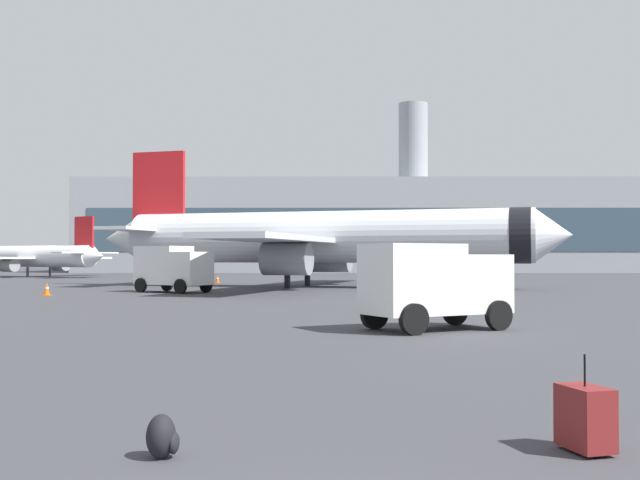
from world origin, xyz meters
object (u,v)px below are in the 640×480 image
cargo_van (434,282)px  safety_cone_far (47,289)px  service_truck (173,267)px  safety_cone_near (217,279)px  traveller_backpack (162,437)px  airplane_at_gate (321,238)px  safety_cone_mid (191,280)px  airplane_taxiing (33,256)px  safety_cone_outer (494,293)px  rolling_suitcase (585,418)px

cargo_van → safety_cone_far: 28.05m
service_truck → cargo_van: service_truck is taller
cargo_van → safety_cone_near: (-12.47, 41.77, -1.11)m
service_truck → traveller_backpack: 39.94m
airplane_at_gate → safety_cone_mid: bearing=149.9°
airplane_taxiing → service_truck: 44.58m
cargo_van → safety_cone_outer: bearing=71.9°
safety_cone_near → safety_cone_mid: (-1.73, -2.89, -0.01)m
cargo_van → safety_cone_outer: (5.73, 17.49, -1.14)m
safety_cone_near → safety_cone_far: 22.43m
safety_cone_outer → traveller_backpack: (-10.82, -32.18, -0.08)m
safety_cone_far → traveller_backpack: size_ratio=1.59×
service_truck → safety_cone_mid: 14.53m
safety_cone_outer → rolling_suitcase: size_ratio=0.57×
airplane_taxiing → rolling_suitcase: 84.79m
safety_cone_mid → rolling_suitcase: rolling_suitcase is taller
airplane_taxiing → cargo_van: size_ratio=4.22×
airplane_taxiing → safety_cone_mid: 32.30m
safety_cone_outer → rolling_suitcase: rolling_suitcase is taller
service_truck → cargo_van: size_ratio=1.08×
service_truck → safety_cone_far: service_truck is taller
airplane_at_gate → cargo_van: (3.60, -32.73, -2.21)m
service_truck → rolling_suitcase: service_truck is taller
rolling_suitcase → safety_cone_outer: bearing=79.1°
service_truck → cargo_van: (12.84, -24.47, -0.16)m
service_truck → safety_cone_mid: bearing=95.4°
airplane_at_gate → cargo_van: size_ratio=7.30×
airplane_at_gate → safety_cone_far: airplane_at_gate is taller
rolling_suitcase → safety_cone_far: bearing=118.4°
airplane_at_gate → safety_cone_near: (-8.87, 9.04, -3.31)m
airplane_taxiing → service_truck: (23.42, -37.92, -0.69)m
safety_cone_outer → safety_cone_far: bearing=173.4°
cargo_van → safety_cone_far: (-19.24, 20.39, -1.07)m
airplane_at_gate → safety_cone_near: airplane_at_gate is taller
airplane_taxiing → cargo_van: 72.17m
safety_cone_near → rolling_suitcase: rolling_suitcase is taller
airplane_taxiing → cargo_van: bearing=-59.8°
safety_cone_mid → rolling_suitcase: size_ratio=0.61×
airplane_taxiing → safety_cone_far: bearing=-67.9°
rolling_suitcase → safety_cone_mid: bearing=104.5°
safety_cone_mid → safety_cone_far: size_ratio=0.88×
safety_cone_mid → traveller_backpack: safety_cone_mid is taller
airplane_taxiing → safety_cone_near: bearing=-40.9°
safety_cone_mid → safety_cone_near: bearing=59.1°
safety_cone_far → traveller_backpack: 37.82m
safety_cone_outer → traveller_backpack: bearing=-108.6°
service_truck → cargo_van: 27.63m
service_truck → rolling_suitcase: size_ratio=4.75×
safety_cone_near → rolling_suitcase: size_ratio=0.63×
cargo_van → safety_cone_near: size_ratio=6.96×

